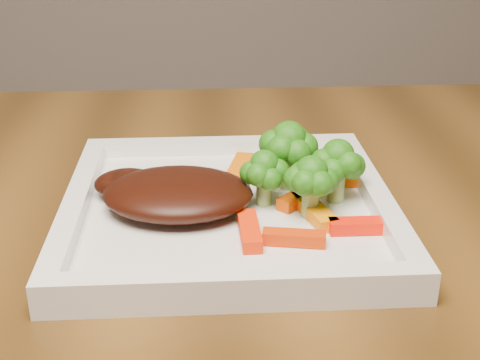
{
  "coord_description": "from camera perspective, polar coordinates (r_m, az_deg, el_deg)",
  "views": [
    {
      "loc": [
        -0.26,
        -0.35,
        1.01
      ],
      "look_at": [
        -0.23,
        0.16,
        0.79
      ],
      "focal_mm": 50.0,
      "sensor_mm": 36.0,
      "label": 1
    }
  ],
  "objects": [
    {
      "name": "plate",
      "position": [
        0.56,
        -1.01,
        -2.9
      ],
      "size": [
        0.27,
        0.27,
        0.01
      ],
      "primitive_type": "cube",
      "color": "white",
      "rests_on": "dining_table"
    },
    {
      "name": "carrot_0",
      "position": [
        0.51,
        4.63,
        -4.94
      ],
      "size": [
        0.05,
        0.02,
        0.01
      ],
      "primitive_type": "cube",
      "rotation": [
        0.0,
        0.0,
        -0.18
      ],
      "color": "red",
      "rests_on": "plate"
    },
    {
      "name": "broccoli_3",
      "position": [
        0.55,
        2.07,
        0.8
      ],
      "size": [
        0.05,
        0.05,
        0.06
      ],
      "primitive_type": null,
      "rotation": [
        0.0,
        0.0,
        -0.18
      ],
      "color": "#136310",
      "rests_on": "plate"
    },
    {
      "name": "broccoli_2",
      "position": [
        0.54,
        6.07,
        -0.26
      ],
      "size": [
        0.06,
        0.06,
        0.06
      ],
      "primitive_type": null,
      "rotation": [
        0.0,
        0.0,
        -0.13
      ],
      "color": "#1A5E0F",
      "rests_on": "plate"
    },
    {
      "name": "carrot_1",
      "position": [
        0.53,
        10.51,
        -3.86
      ],
      "size": [
        0.05,
        0.01,
        0.01
      ],
      "primitive_type": "cube",
      "rotation": [
        0.0,
        0.0,
        -0.01
      ],
      "color": "#FF1904",
      "rests_on": "plate"
    },
    {
      "name": "broccoli_1",
      "position": [
        0.57,
        8.31,
        1.22
      ],
      "size": [
        0.05,
        0.05,
        0.06
      ],
      "primitive_type": null,
      "rotation": [
        0.0,
        0.0,
        0.06
      ],
      "color": "#2E5C0F",
      "rests_on": "plate"
    },
    {
      "name": "carrot_6",
      "position": [
        0.57,
        5.18,
        -1.44
      ],
      "size": [
        0.04,
        0.04,
        0.01
      ],
      "primitive_type": "cube",
      "rotation": [
        0.0,
        0.0,
        0.78
      ],
      "color": "#E34D03",
      "rests_on": "plate"
    },
    {
      "name": "carrot_4",
      "position": [
        0.62,
        -0.05,
        0.92
      ],
      "size": [
        0.03,
        0.06,
        0.01
      ],
      "primitive_type": "cube",
      "rotation": [
        0.0,
        0.0,
        1.32
      ],
      "color": "orange",
      "rests_on": "plate"
    },
    {
      "name": "carrot_2",
      "position": [
        0.51,
        0.81,
        -4.33
      ],
      "size": [
        0.02,
        0.06,
        0.01
      ],
      "primitive_type": "cube",
      "rotation": [
        0.0,
        0.0,
        1.6
      ],
      "color": "#FC2B04",
      "rests_on": "plate"
    },
    {
      "name": "carrot_3",
      "position": [
        0.61,
        8.19,
        0.06
      ],
      "size": [
        0.06,
        0.02,
        0.01
      ],
      "primitive_type": "cube",
      "rotation": [
        0.0,
        0.0,
        0.02
      ],
      "color": "#F85904",
      "rests_on": "plate"
    },
    {
      "name": "steak",
      "position": [
        0.55,
        -5.32,
        -1.14
      ],
      "size": [
        0.13,
        0.11,
        0.03
      ],
      "primitive_type": "ellipsoid",
      "rotation": [
        0.0,
        0.0,
        -0.09
      ],
      "color": "#340F07",
      "rests_on": "plate"
    },
    {
      "name": "broccoli_0",
      "position": [
        0.59,
        4.15,
        2.52
      ],
      "size": [
        0.06,
        0.06,
        0.07
      ],
      "primitive_type": null,
      "rotation": [
        0.0,
        0.0,
        0.11
      ],
      "color": "#186410",
      "rests_on": "plate"
    },
    {
      "name": "carrot_5",
      "position": [
        0.55,
        6.32,
        -2.61
      ],
      "size": [
        0.03,
        0.06,
        0.01
      ],
      "primitive_type": "cube",
      "rotation": [
        0.0,
        0.0,
        -1.3
      ],
      "color": "orange",
      "rests_on": "plate"
    }
  ]
}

